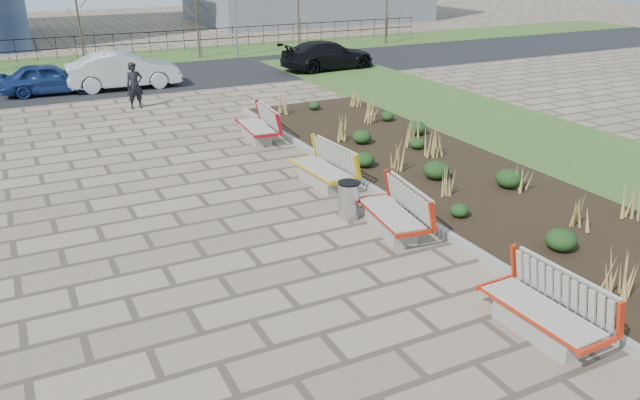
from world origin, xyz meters
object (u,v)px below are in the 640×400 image
lamp_east (235,0)px  bench_a (542,307)px  bench_c (321,166)px  bench_b (391,211)px  pedestrian (135,86)px  car_silver (124,70)px  bench_d (256,125)px  car_blue (49,79)px  car_black (328,55)px  litter_bin (349,201)px

lamp_east → bench_a: bearing=-100.3°
bench_c → lamp_east: (5.00, 20.11, 2.54)m
bench_b → bench_c: (0.00, 3.22, 0.00)m
pedestrian → lamp_east: bearing=47.9°
car_silver → bench_d: bearing=-164.5°
car_blue → lamp_east: (10.14, 5.59, 2.39)m
pedestrian → car_blue: (-2.66, 4.07, -0.21)m
bench_b → lamp_east: (5.00, 23.33, 2.54)m
car_silver → car_blue: bearing=88.5°
bench_b → bench_c: bearing=97.6°
car_black → car_blue: bearing=85.5°
bench_d → car_silver: 10.05m
car_silver → lamp_east: 9.51m
bench_b → bench_d: 7.70m
bench_c → pedestrian: pedestrian is taller
pedestrian → car_black: bearing=16.8°
bench_a → car_black: size_ratio=0.44×
bench_d → bench_a: bearing=-85.7°
bench_a → litter_bin: bearing=92.8°
litter_bin → car_blue: 17.34m
bench_b → car_black: 19.18m
bench_d → car_silver: size_ratio=0.45×
bench_a → car_black: 23.12m
bench_c → litter_bin: size_ratio=2.48×
car_silver → lamp_east: size_ratio=0.77×
bench_a → bench_c: bearing=88.2°
bench_d → car_black: bearing=56.5°
bench_c → car_black: car_black is taller
bench_d → car_silver: bearing=106.8°
car_silver → lamp_east: lamp_east is taller
bench_c → bench_d: bearing=86.4°
bench_c → litter_bin: (-0.43, -2.17, -0.08)m
lamp_east → car_silver: bearing=-140.9°
bench_b → pedestrian: 13.90m
car_blue → bench_c: bearing=-157.6°
bench_d → litter_bin: bench_d is taller
bench_d → car_silver: car_silver is taller
bench_d → car_black: car_black is taller
pedestrian → car_silver: (0.30, 3.83, -0.08)m
car_blue → lamp_east: bearing=-58.3°
bench_d → litter_bin: 6.66m
bench_b → litter_bin: size_ratio=2.48×
car_black → bench_b: bearing=152.6°
bench_c → car_blue: size_ratio=0.56×
litter_bin → bench_c: bearing=78.9°
bench_d → pedestrian: pedestrian is taller
bench_a → pedestrian: bearing=96.0°
bench_d → lamp_east: bearing=76.6°
car_blue → car_silver: bearing=-91.7°
bench_c → lamp_east: 20.88m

